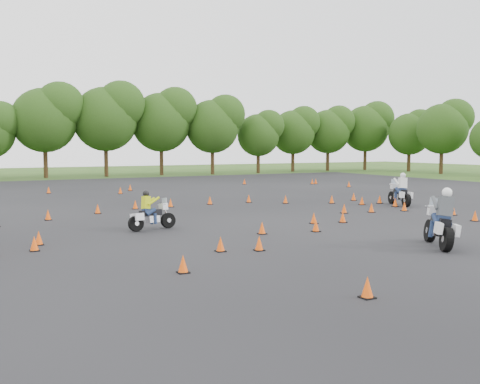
{
  "coord_description": "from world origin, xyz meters",
  "views": [
    {
      "loc": [
        -11.34,
        -17.61,
        3.3
      ],
      "look_at": [
        0.0,
        4.0,
        1.2
      ],
      "focal_mm": 40.0,
      "sensor_mm": 36.0,
      "label": 1
    }
  ],
  "objects": [
    {
      "name": "ground",
      "position": [
        0.0,
        0.0,
        0.0
      ],
      "size": [
        140.0,
        140.0,
        0.0
      ],
      "primitive_type": "plane",
      "color": "#2D5119",
      "rests_on": "ground"
    },
    {
      "name": "asphalt_pad",
      "position": [
        0.0,
        6.0,
        0.01
      ],
      "size": [
        62.0,
        62.0,
        0.0
      ],
      "primitive_type": "plane",
      "color": "black",
      "rests_on": "ground"
    },
    {
      "name": "treeline",
      "position": [
        1.86,
        35.54,
        4.56
      ],
      "size": [
        86.79,
        32.26,
        10.78
      ],
      "color": "#224012",
      "rests_on": "ground"
    },
    {
      "name": "traffic_cones",
      "position": [
        -0.14,
        5.56,
        0.23
      ],
      "size": [
        36.1,
        33.42,
        0.45
      ],
      "color": "#FB520A",
      "rests_on": "asphalt_pad"
    },
    {
      "name": "rider_grey",
      "position": [
        2.46,
        -5.24,
        0.99
      ],
      "size": [
        1.99,
        2.57,
        1.96
      ],
      "primitive_type": null,
      "rotation": [
        0.0,
        0.0,
        1.02
      ],
      "color": "#45494D",
      "rests_on": "ground"
    },
    {
      "name": "rider_yellow",
      "position": [
        -4.69,
        2.45,
        0.79
      ],
      "size": [
        2.1,
        0.96,
        1.56
      ],
      "primitive_type": null,
      "rotation": [
        0.0,
        0.0,
        0.17
      ],
      "color": "#B6C511",
      "rests_on": "ground"
    },
    {
      "name": "rider_white",
      "position": [
        10.26,
        4.49,
        0.92
      ],
      "size": [
        1.4,
        2.47,
        1.83
      ],
      "primitive_type": null,
      "rotation": [
        0.0,
        0.0,
        1.27
      ],
      "color": "silver",
      "rests_on": "ground"
    }
  ]
}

